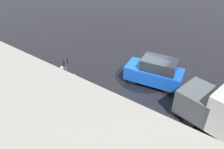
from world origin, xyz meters
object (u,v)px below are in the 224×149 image
(moving_hatchback, at_px, (155,72))
(sign_post, at_px, (66,70))
(fire_hydrant, at_px, (75,79))
(pedestrian, at_px, (62,73))

(moving_hatchback, xyz_separation_m, sign_post, (4.51, 4.00, 0.55))
(fire_hydrant, bearing_deg, sign_post, 96.76)
(fire_hydrant, xyz_separation_m, pedestrian, (0.95, 0.26, 0.28))
(fire_hydrant, xyz_separation_m, sign_post, (-0.09, 0.73, 1.18))
(fire_hydrant, height_order, pedestrian, pedestrian)
(moving_hatchback, height_order, sign_post, sign_post)
(fire_hydrant, bearing_deg, pedestrian, 15.49)
(moving_hatchback, bearing_deg, sign_post, 41.56)
(moving_hatchback, relative_size, fire_hydrant, 5.15)
(fire_hydrant, distance_m, pedestrian, 1.03)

